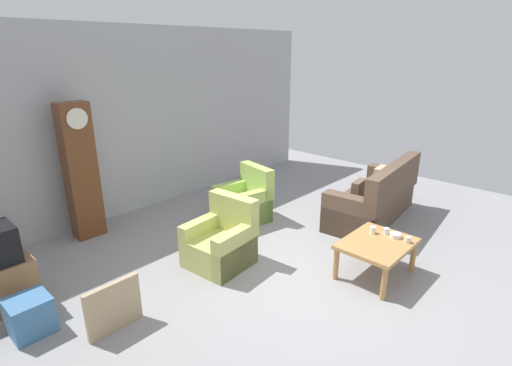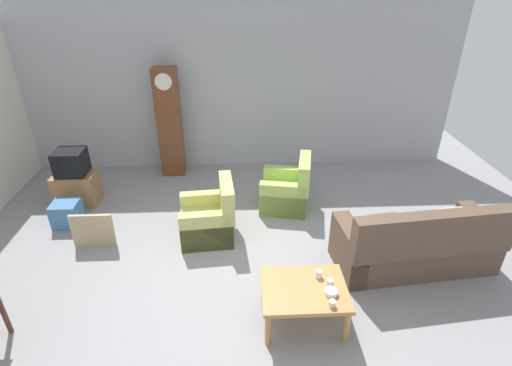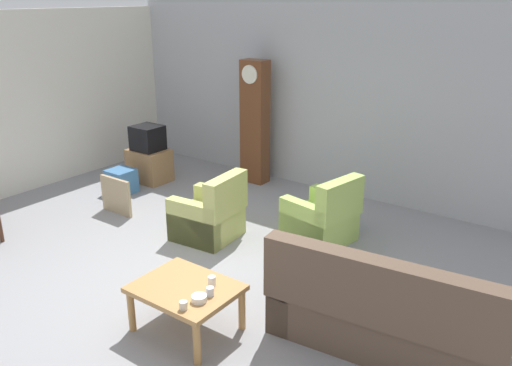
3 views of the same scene
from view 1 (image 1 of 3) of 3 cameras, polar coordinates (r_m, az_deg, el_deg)
The scene contains 14 objects.
ground_plane at distance 5.35m, azimuth 6.41°, elevation -12.92°, with size 10.40×10.40×0.00m, color gray.
garage_door_wall at distance 7.35m, azimuth -16.46°, elevation 8.73°, with size 8.40×0.16×3.20m, color #ADAFB5.
couch_floral at distance 7.05m, azimuth 16.88°, elevation -2.31°, with size 2.18×1.09×1.04m.
armchair_olive_near at distance 5.42m, azimuth -5.10°, elevation -8.69°, with size 0.85×0.83×0.92m.
armchair_olive_far at distance 6.73m, azimuth -1.74°, elevation -2.90°, with size 0.92×0.89×0.92m.
coffee_table_wood at distance 5.31m, azimuth 17.15°, elevation -8.85°, with size 0.96×0.76×0.48m.
grandfather_clock at distance 6.47m, azimuth -24.12°, elevation 1.50°, with size 0.44×0.30×2.09m.
tv_stand_cabinet at distance 5.42m, azimuth -33.17°, elevation -12.31°, with size 0.68×0.52×0.56m, color #997047.
framed_picture_leaning at distance 4.51m, azimuth -19.98°, elevation -16.59°, with size 0.60×0.05×0.55m, color tan.
storage_box_blue at distance 4.88m, azimuth -30.02°, elevation -16.32°, with size 0.40×0.40×0.40m, color teal.
cup_white_porcelain at distance 5.48m, azimuth 16.63°, elevation -6.55°, with size 0.08×0.08×0.09m, color white.
cup_blue_rimmed at distance 5.52m, azimuth 18.44°, elevation -6.64°, with size 0.07×0.07×0.08m, color silver.
cup_cream_tall at distance 5.38m, azimuth 21.20°, elevation -7.70°, with size 0.07×0.07×0.08m, color beige.
bowl_white_stacked at distance 5.46m, azimuth 19.61°, elevation -7.19°, with size 0.14×0.14×0.06m, color white.
Camera 1 is at (-3.70, -2.63, 2.82)m, focal length 27.51 mm.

